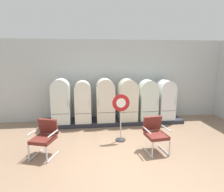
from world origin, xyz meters
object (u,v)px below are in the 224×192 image
Objects in this scene: armchair_right at (155,132)px; refrigerator_1 at (83,100)px; refrigerator_2 at (105,99)px; sign_stand at (121,117)px; refrigerator_0 at (61,100)px; refrigerator_3 at (128,99)px; refrigerator_5 at (166,98)px; armchair_left at (45,136)px; refrigerator_4 at (148,99)px.

refrigerator_1 is at bearing 130.21° from armchair_right.
refrigerator_2 reaches higher than sign_stand.
refrigerator_0 is 2.50m from refrigerator_3.
refrigerator_2 reaches higher than refrigerator_3.
sign_stand is at bearing -78.47° from refrigerator_2.
refrigerator_5 is at bearing 0.05° from refrigerator_2.
armchair_left is (-1.80, -2.27, -0.46)m from refrigerator_2.
refrigerator_3 is 1.04× the size of refrigerator_5.
armchair_left is (-2.67, -2.25, -0.45)m from refrigerator_3.
refrigerator_0 is 2.52m from sign_stand.
armchair_right is 1.16m from sign_stand.
sign_stand is (-0.82, 0.79, 0.23)m from armchair_right.
refrigerator_2 is at bearing 1.33° from refrigerator_0.
refrigerator_3 is 2.43m from armchair_right.
refrigerator_5 is (2.39, 0.00, -0.05)m from refrigerator_2.
refrigerator_4 is 1.63× the size of armchair_right.
refrigerator_0 is at bearing -178.67° from refrigerator_2.
refrigerator_2 is at bearing 115.65° from armchair_right.
sign_stand is (-2.07, -1.60, -0.18)m from refrigerator_5.
refrigerator_5 is at bearing 28.37° from armchair_left.
refrigerator_2 reaches higher than refrigerator_1.
armchair_right is (2.95, -0.12, 0.00)m from armchair_left.
refrigerator_4 is (1.66, -0.05, -0.04)m from refrigerator_2.
refrigerator_0 is 4.03m from refrigerator_5.
refrigerator_3 reaches higher than refrigerator_4.
refrigerator_3 is 1.68× the size of armchair_right.
sign_stand is (2.13, 0.67, 0.23)m from armchair_left.
refrigerator_0 reaches higher than armchair_right.
refrigerator_2 is at bearing 51.46° from armchair_left.
refrigerator_1 is 2.50m from refrigerator_4.
armchair_left is 1.00× the size of armchair_right.
armchair_right is 0.65× the size of sign_stand.
refrigerator_3 is 1.68m from sign_stand.
refrigerator_4 is at bearing 32.58° from armchair_left.
refrigerator_3 is at bearing 96.78° from armchair_right.
armchair_left is at bearing -151.63° from refrigerator_5.
refrigerator_0 is 1.06× the size of refrigerator_4.
armchair_left is at bearing -147.42° from refrigerator_4.
refrigerator_0 is 2.28m from armchair_left.
refrigerator_2 is 2.39m from refrigerator_5.
refrigerator_4 is at bearing -1.81° from refrigerator_2.
refrigerator_5 is 1.61× the size of armchair_right.
sign_stand is at bearing -130.81° from refrigerator_4.
refrigerator_1 is at bearing 66.63° from armchair_left.
refrigerator_3 is at bearing -0.98° from refrigerator_2.
refrigerator_0 is 0.80m from refrigerator_1.
refrigerator_1 is at bearing 179.61° from refrigerator_4.
refrigerator_1 is at bearing 0.19° from refrigerator_0.
refrigerator_0 reaches higher than armchair_left.
refrigerator_0 is at bearing 179.75° from refrigerator_4.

